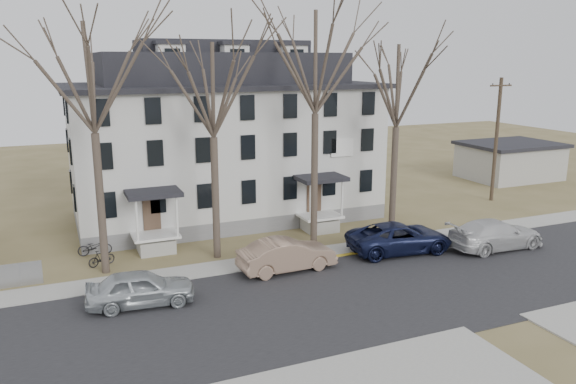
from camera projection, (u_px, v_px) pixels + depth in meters
name	position (u px, v px, depth m)	size (l,w,h in m)	color
ground	(389.00, 312.00, 24.64)	(120.00, 120.00, 0.00)	olive
main_road	(366.00, 295.00, 26.43)	(120.00, 10.00, 0.04)	#27272A
far_sidewalk	(311.00, 255.00, 31.81)	(120.00, 2.00, 0.08)	#A09F97
yellow_curb	(395.00, 249.00, 32.90)	(14.00, 0.25, 0.06)	gold
boarding_house	(224.00, 140.00, 38.73)	(20.80, 12.36, 12.05)	slate
distant_building	(510.00, 160.00, 52.04)	(8.50, 6.50, 3.35)	#A09F97
tree_far_left	(90.00, 70.00, 26.86)	(8.40, 8.40, 13.72)	#473B31
tree_mid_left	(212.00, 83.00, 29.31)	(7.80, 7.80, 12.74)	#473B31
tree_center	(316.00, 54.00, 31.25)	(9.00, 9.00, 14.70)	#473B31
tree_mid_right	(398.00, 80.00, 33.67)	(7.80, 7.80, 12.74)	#473B31
utility_pole_far	(496.00, 138.00, 43.07)	(2.00, 0.28, 9.50)	#3D3023
car_silver	(141.00, 289.00, 25.10)	(1.92, 4.77, 1.62)	#ADB5B8
car_tan	(287.00, 256.00, 29.25)	(1.80, 5.15, 1.70)	#967862
car_navy	(400.00, 238.00, 32.11)	(2.79, 6.06, 1.68)	#121736
car_white	(496.00, 235.00, 32.69)	(2.38, 5.86, 1.70)	silver
bicycle_left	(95.00, 248.00, 31.60)	(0.64, 1.85, 0.97)	black
bicycle_right	(102.00, 259.00, 29.97)	(0.42, 1.47, 0.89)	black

